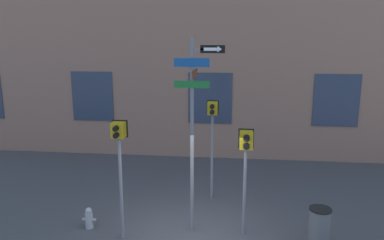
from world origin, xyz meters
TOP-DOWN VIEW (x-y plane):
  - street_sign_pole at (0.01, 0.64)m, footprint 1.16×1.08m
  - pedestrian_signal_left at (-1.68, 0.11)m, footprint 0.36×0.40m
  - pedestrian_signal_right at (1.24, 0.60)m, footprint 0.37×0.40m
  - pedestrian_signal_across at (0.32, 2.67)m, footprint 0.35×0.40m
  - fire_hydrant at (-2.67, 0.49)m, footprint 0.35×0.19m
  - trash_bin at (2.93, 0.17)m, footprint 0.50×0.50m

SIDE VIEW (x-z plane):
  - fire_hydrant at x=-2.67m, z-range -0.01..0.54m
  - trash_bin at x=2.93m, z-range 0.00..0.99m
  - pedestrian_signal_right at x=1.24m, z-range 0.76..3.42m
  - pedestrian_signal_left at x=-1.68m, z-range 0.78..3.69m
  - pedestrian_signal_across at x=0.32m, z-range 0.80..3.78m
  - street_sign_pole at x=0.01m, z-range 0.50..5.27m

